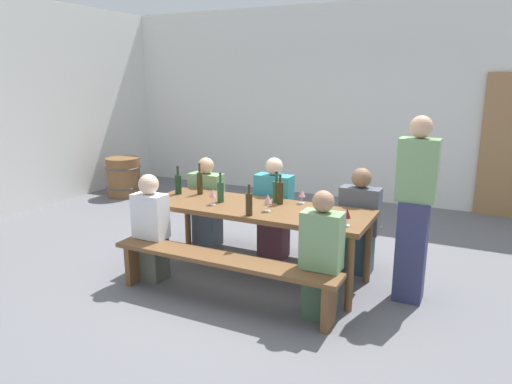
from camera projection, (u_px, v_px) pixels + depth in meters
The scene contains 23 objects.
ground_plane at pixel (256, 275), 4.97m from camera, with size 24.00×24.00×0.00m, color slate.
back_wall at pixel (355, 104), 7.81m from camera, with size 14.00×0.20×3.20m, color silver.
tasting_table at pixel (256, 213), 4.81m from camera, with size 2.33×0.81×0.75m.
bench_near at pixel (222, 266), 4.27m from camera, with size 2.23×0.30×0.45m.
bench_far at pixel (283, 224), 5.49m from camera, with size 2.23×0.30×0.45m.
wine_bottle_0 at pixel (178, 184), 5.27m from camera, with size 0.07×0.07×0.32m.
wine_bottle_1 at pixel (200, 183), 5.26m from camera, with size 0.06×0.06×0.35m.
wine_bottle_2 at pixel (221, 191), 4.93m from camera, with size 0.07×0.07×0.31m.
wine_bottle_3 at pixel (276, 191), 4.93m from camera, with size 0.08×0.08×0.33m.
wine_bottle_4 at pixel (280, 193), 4.85m from camera, with size 0.07×0.07×0.31m.
wine_bottle_5 at pixel (249, 204), 4.45m from camera, with size 0.07×0.07×0.30m.
wine_glass_0 at pixel (319, 207), 4.27m from camera, with size 0.07×0.07×0.18m.
wine_glass_1 at pixel (213, 194), 4.82m from camera, with size 0.07×0.07×0.17m.
wine_glass_2 at pixel (268, 199), 4.58m from camera, with size 0.08×0.08×0.18m.
wine_glass_3 at pixel (347, 214), 4.13m from camera, with size 0.07×0.07×0.16m.
wine_glass_4 at pixel (302, 194), 4.87m from camera, with size 0.07×0.07×0.15m.
seated_guest_near_0 at pixel (151, 230), 4.75m from camera, with size 0.34×0.24×1.10m.
seated_guest_near_1 at pixel (321, 259), 3.98m from camera, with size 0.34×0.24×1.13m.
seated_guest_far_0 at pixel (207, 205), 5.73m from camera, with size 0.41×0.24×1.10m.
seated_guest_far_1 at pixel (274, 211), 5.34m from camera, with size 0.42×0.24×1.16m.
seated_guest_far_2 at pixel (359, 224), 4.92m from camera, with size 0.41×0.24×1.13m.
standing_host at pixel (414, 213), 4.24m from camera, with size 0.34×0.24×1.71m.
wine_barrel at pixel (123, 177), 8.20m from camera, with size 0.61×0.61×0.67m.
Camera 1 is at (2.04, -4.14, 2.03)m, focal length 33.00 mm.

